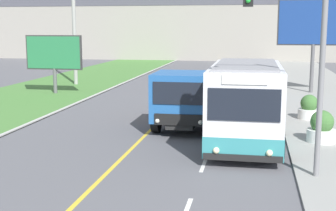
{
  "coord_description": "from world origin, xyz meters",
  "views": [
    {
      "loc": [
        4.24,
        -2.22,
        4.32
      ],
      "look_at": [
        1.1,
        14.7,
        1.4
      ],
      "focal_mm": 50.0,
      "sensor_mm": 36.0,
      "label": 1
    }
  ],
  "objects": [
    {
      "name": "billboard_large",
      "position": [
        7.9,
        29.11,
        4.4
      ],
      "size": [
        4.58,
        0.24,
        6.03
      ],
      "color": "#59595B",
      "rests_on": "ground_plane"
    },
    {
      "name": "planter_round_second",
      "position": [
        6.78,
        19.91,
        0.58
      ],
      "size": [
        1.0,
        1.0,
        1.13
      ],
      "color": "silver",
      "rests_on": "sidewalk_right"
    },
    {
      "name": "billboard_small",
      "position": [
        -8.47,
        26.08,
        2.57
      ],
      "size": [
        3.73,
        0.24,
        3.77
      ],
      "color": "#59595B",
      "rests_on": "ground_plane"
    },
    {
      "name": "dump_truck",
      "position": [
        1.43,
        17.24,
        1.26
      ],
      "size": [
        2.5,
        6.36,
        2.47
      ],
      "color": "black",
      "rests_on": "ground_plane"
    },
    {
      "name": "city_bus",
      "position": [
        3.96,
        14.61,
        1.53
      ],
      "size": [
        2.61,
        5.98,
        3.02
      ],
      "color": "silver",
      "rests_on": "ground_plane"
    },
    {
      "name": "utility_pole_far",
      "position": [
        -8.94,
        30.86,
        5.62
      ],
      "size": [
        1.8,
        0.28,
        11.14
      ],
      "color": "#9E9E99",
      "rests_on": "ground_plane"
    },
    {
      "name": "planter_round_near",
      "position": [
        6.76,
        15.46,
        0.6
      ],
      "size": [
        1.07,
        1.07,
        1.19
      ],
      "color": "silver",
      "rests_on": "sidewalk_right"
    },
    {
      "name": "traffic_light_mast",
      "position": [
        5.43,
        11.24,
        3.85
      ],
      "size": [
        2.28,
        0.32,
        6.06
      ],
      "color": "slate",
      "rests_on": "ground_plane"
    }
  ]
}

